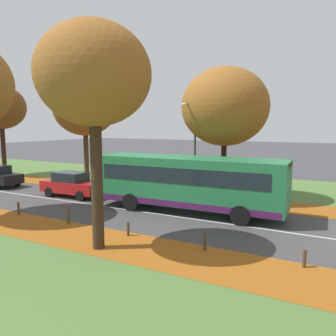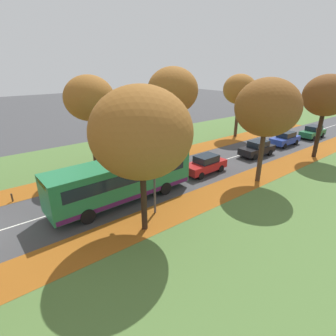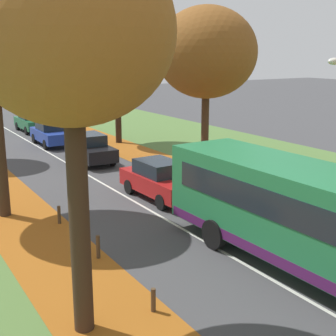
{
  "view_description": "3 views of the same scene",
  "coord_description": "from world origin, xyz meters",
  "px_view_note": "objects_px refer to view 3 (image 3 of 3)",
  "views": [
    {
      "loc": [
        -14.76,
        1.93,
        4.7
      ],
      "look_at": [
        1.15,
        10.2,
        2.33
      ],
      "focal_mm": 35.0,
      "sensor_mm": 36.0,
      "label": 1
    },
    {
      "loc": [
        16.32,
        1.21,
        9.07
      ],
      "look_at": [
        1.99,
        12.46,
        1.89
      ],
      "focal_mm": 28.0,
      "sensor_mm": 36.0,
      "label": 2
    },
    {
      "loc": [
        -8.63,
        0.84,
        6.12
      ],
      "look_at": [
        0.09,
        14.92,
        1.98
      ],
      "focal_mm": 50.0,
      "sensor_mm": 36.0,
      "label": 3
    }
  ],
  "objects_px": {
    "tree_right_far": "(116,49)",
    "bus": "(315,217)",
    "bollard_fourth": "(153,300)",
    "car_blue_third_in_line": "(51,133)",
    "tree_left_near": "(70,34)",
    "tree_right_mid": "(206,53)",
    "bollard_sixth": "(59,215)",
    "car_black_following": "(90,148)",
    "car_green_fourth_in_line": "(31,121)",
    "car_red_lead": "(160,180)",
    "bollard_fifth": "(98,247)"
  },
  "relations": [
    {
      "from": "car_blue_third_in_line",
      "to": "car_green_fourth_in_line",
      "type": "distance_m",
      "value": 6.15
    },
    {
      "from": "car_red_lead",
      "to": "bollard_sixth",
      "type": "bearing_deg",
      "value": -171.29
    },
    {
      "from": "tree_right_mid",
      "to": "bus",
      "type": "relative_size",
      "value": 0.79
    },
    {
      "from": "tree_right_far",
      "to": "bus",
      "type": "relative_size",
      "value": 0.79
    },
    {
      "from": "bollard_fifth",
      "to": "car_blue_third_in_line",
      "type": "relative_size",
      "value": 0.18
    },
    {
      "from": "tree_left_near",
      "to": "bus",
      "type": "bearing_deg",
      "value": -7.28
    },
    {
      "from": "bollard_sixth",
      "to": "car_red_lead",
      "type": "height_order",
      "value": "car_red_lead"
    },
    {
      "from": "tree_left_near",
      "to": "car_red_lead",
      "type": "xyz_separation_m",
      "value": [
        6.45,
        7.47,
        -5.63
      ]
    },
    {
      "from": "bollard_sixth",
      "to": "car_green_fourth_in_line",
      "type": "height_order",
      "value": "car_green_fourth_in_line"
    },
    {
      "from": "tree_right_far",
      "to": "car_green_fourth_in_line",
      "type": "xyz_separation_m",
      "value": [
        -3.78,
        7.75,
        -5.46
      ]
    },
    {
      "from": "tree_left_near",
      "to": "tree_right_far",
      "type": "xyz_separation_m",
      "value": [
        10.47,
        19.76,
        -0.17
      ]
    },
    {
      "from": "bollard_fifth",
      "to": "car_green_fourth_in_line",
      "type": "relative_size",
      "value": 0.18
    },
    {
      "from": "bollard_fifth",
      "to": "bollard_sixth",
      "type": "xyz_separation_m",
      "value": [
        -0.02,
        3.48,
        -0.03
      ]
    },
    {
      "from": "bollard_fourth",
      "to": "bollard_fifth",
      "type": "height_order",
      "value": "bollard_fifth"
    },
    {
      "from": "car_blue_third_in_line",
      "to": "tree_right_mid",
      "type": "bearing_deg",
      "value": -70.26
    },
    {
      "from": "tree_right_mid",
      "to": "car_green_fourth_in_line",
      "type": "distance_m",
      "value": 18.92
    },
    {
      "from": "tree_right_mid",
      "to": "car_red_lead",
      "type": "relative_size",
      "value": 1.95
    },
    {
      "from": "bollard_fourth",
      "to": "tree_right_far",
      "type": "bearing_deg",
      "value": 66.26
    },
    {
      "from": "tree_right_mid",
      "to": "car_green_fourth_in_line",
      "type": "bearing_deg",
      "value": 101.86
    },
    {
      "from": "bollard_sixth",
      "to": "car_green_fourth_in_line",
      "type": "xyz_separation_m",
      "value": [
        4.94,
        20.75,
        0.48
      ]
    },
    {
      "from": "car_black_following",
      "to": "tree_right_mid",
      "type": "bearing_deg",
      "value": -54.82
    },
    {
      "from": "tree_right_far",
      "to": "car_black_following",
      "type": "bearing_deg",
      "value": -131.45
    },
    {
      "from": "bollard_fourth",
      "to": "car_green_fourth_in_line",
      "type": "xyz_separation_m",
      "value": [
        5.0,
        27.71,
        0.51
      ]
    },
    {
      "from": "tree_left_near",
      "to": "tree_right_far",
      "type": "relative_size",
      "value": 1.01
    },
    {
      "from": "bus",
      "to": "car_black_following",
      "type": "xyz_separation_m",
      "value": [
        0.03,
        16.09,
        -0.89
      ]
    },
    {
      "from": "tree_left_near",
      "to": "car_black_following",
      "type": "xyz_separation_m",
      "value": [
        6.5,
        15.27,
        -5.63
      ]
    },
    {
      "from": "car_blue_third_in_line",
      "to": "bollard_fourth",
      "type": "bearing_deg",
      "value": -101.9
    },
    {
      "from": "tree_left_near",
      "to": "tree_right_mid",
      "type": "distance_m",
      "value": 14.25
    },
    {
      "from": "bollard_fifth",
      "to": "car_black_following",
      "type": "height_order",
      "value": "car_black_following"
    },
    {
      "from": "bollard_fifth",
      "to": "bollard_sixth",
      "type": "height_order",
      "value": "bollard_fifth"
    },
    {
      "from": "tree_left_near",
      "to": "car_black_following",
      "type": "height_order",
      "value": "tree_left_near"
    },
    {
      "from": "tree_left_near",
      "to": "bollard_fifth",
      "type": "height_order",
      "value": "tree_left_near"
    },
    {
      "from": "car_blue_third_in_line",
      "to": "bus",
      "type": "bearing_deg",
      "value": -89.38
    },
    {
      "from": "car_red_lead",
      "to": "bus",
      "type": "bearing_deg",
      "value": -89.83
    },
    {
      "from": "bollard_sixth",
      "to": "bus",
      "type": "relative_size",
      "value": 0.06
    },
    {
      "from": "tree_right_far",
      "to": "bollard_fourth",
      "type": "height_order",
      "value": "tree_right_far"
    },
    {
      "from": "tree_right_far",
      "to": "car_blue_third_in_line",
      "type": "distance_m",
      "value": 7.1
    },
    {
      "from": "tree_right_far",
      "to": "bus",
      "type": "xyz_separation_m",
      "value": [
        -3.99,
        -20.58,
        -4.57
      ]
    },
    {
      "from": "bollard_fourth",
      "to": "bollard_sixth",
      "type": "xyz_separation_m",
      "value": [
        0.06,
        6.96,
        0.03
      ]
    },
    {
      "from": "tree_left_near",
      "to": "car_blue_third_in_line",
      "type": "distance_m",
      "value": 22.96
    },
    {
      "from": "tree_left_near",
      "to": "car_blue_third_in_line",
      "type": "height_order",
      "value": "tree_left_near"
    },
    {
      "from": "bollard_fourth",
      "to": "bus",
      "type": "xyz_separation_m",
      "value": [
        4.79,
        -0.62,
        1.4
      ]
    },
    {
      "from": "bollard_fourth",
      "to": "car_blue_third_in_line",
      "type": "bearing_deg",
      "value": 78.1
    },
    {
      "from": "tree_right_mid",
      "to": "car_red_lead",
      "type": "distance_m",
      "value": 6.94
    },
    {
      "from": "tree_left_near",
      "to": "tree_right_far",
      "type": "distance_m",
      "value": 22.36
    },
    {
      "from": "car_red_lead",
      "to": "car_green_fourth_in_line",
      "type": "height_order",
      "value": "same"
    },
    {
      "from": "tree_right_mid",
      "to": "car_green_fourth_in_line",
      "type": "xyz_separation_m",
      "value": [
        -3.74,
        17.79,
        -5.24
      ]
    },
    {
      "from": "tree_left_near",
      "to": "tree_right_mid",
      "type": "relative_size",
      "value": 1.01
    },
    {
      "from": "bus",
      "to": "car_red_lead",
      "type": "xyz_separation_m",
      "value": [
        -0.03,
        8.3,
        -0.89
      ]
    },
    {
      "from": "tree_left_near",
      "to": "car_green_fourth_in_line",
      "type": "distance_m",
      "value": 28.86
    }
  ]
}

